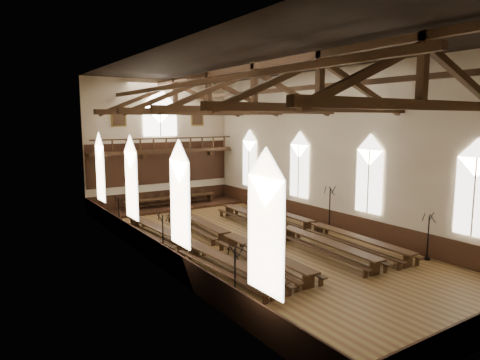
# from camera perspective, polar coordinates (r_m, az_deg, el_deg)

# --- Properties ---
(ground) EXTENTS (26.00, 26.00, 0.00)m
(ground) POSITION_cam_1_polar(r_m,az_deg,el_deg) (24.35, 1.81, -8.40)
(ground) COLOR brown
(ground) RESTS_ON ground
(room_walls) EXTENTS (26.00, 26.00, 26.00)m
(room_walls) POSITION_cam_1_polar(r_m,az_deg,el_deg) (23.36, 1.88, 6.98)
(room_walls) COLOR beige
(room_walls) RESTS_ON ground
(wainscot_band) EXTENTS (12.00, 26.00, 1.20)m
(wainscot_band) POSITION_cam_1_polar(r_m,az_deg,el_deg) (24.19, 1.82, -7.03)
(wainscot_band) COLOR #321B0F
(wainscot_band) RESTS_ON ground
(side_windows) EXTENTS (11.85, 19.80, 4.50)m
(side_windows) POSITION_cam_1_polar(r_m,az_deg,el_deg) (23.57, 1.85, 0.36)
(side_windows) COLOR white
(side_windows) RESTS_ON room_walls
(end_window) EXTENTS (2.80, 0.12, 3.80)m
(end_window) POSITION_cam_1_polar(r_m,az_deg,el_deg) (34.70, -10.61, 8.47)
(end_window) COLOR white
(end_window) RESTS_ON room_walls
(minstrels_gallery) EXTENTS (11.80, 1.24, 3.70)m
(minstrels_gallery) POSITION_cam_1_polar(r_m,az_deg,el_deg) (34.61, -10.31, 2.98)
(minstrels_gallery) COLOR #3A2412
(minstrels_gallery) RESTS_ON room_walls
(portraits) EXTENTS (7.75, 0.09, 1.45)m
(portraits) POSITION_cam_1_polar(r_m,az_deg,el_deg) (34.70, -10.60, 8.26)
(portraits) COLOR brown
(portraits) RESTS_ON room_walls
(roof_trusses) EXTENTS (11.70, 25.70, 2.80)m
(roof_trusses) POSITION_cam_1_polar(r_m,az_deg,el_deg) (23.39, 1.90, 11.29)
(roof_trusses) COLOR #3A2412
(roof_trusses) RESTS_ON room_walls
(refectory_row_a) EXTENTS (1.90, 14.39, 0.74)m
(refectory_row_a) POSITION_cam_1_polar(r_m,az_deg,el_deg) (22.25, -6.97, -8.60)
(refectory_row_a) COLOR #3A2412
(refectory_row_a) RESTS_ON ground
(refectory_row_b) EXTENTS (1.85, 14.50, 0.75)m
(refectory_row_b) POSITION_cam_1_polar(r_m,az_deg,el_deg) (23.57, -1.68, -7.56)
(refectory_row_b) COLOR #3A2412
(refectory_row_b) RESTS_ON ground
(refectory_row_c) EXTENTS (1.99, 14.54, 0.76)m
(refectory_row_c) POSITION_cam_1_polar(r_m,az_deg,el_deg) (25.29, 6.04, -6.52)
(refectory_row_c) COLOR #3A2412
(refectory_row_c) RESTS_ON ground
(refectory_row_d) EXTENTS (1.91, 14.48, 0.75)m
(refectory_row_d) POSITION_cam_1_polar(r_m,az_deg,el_deg) (26.40, 9.75, -5.98)
(refectory_row_d) COLOR #3A2412
(refectory_row_d) RESTS_ON ground
(dais) EXTENTS (11.40, 2.88, 0.19)m
(dais) POSITION_cam_1_polar(r_m,az_deg,el_deg) (34.07, -9.11, -3.56)
(dais) COLOR #321B0F
(dais) RESTS_ON ground
(high_table) EXTENTS (7.40, 0.87, 0.69)m
(high_table) POSITION_cam_1_polar(r_m,az_deg,el_deg) (33.94, -9.13, -2.43)
(high_table) COLOR #3A2412
(high_table) RESTS_ON dais
(high_chairs) EXTENTS (6.71, 0.41, 0.93)m
(high_chairs) POSITION_cam_1_polar(r_m,az_deg,el_deg) (34.60, -9.62, -2.37)
(high_chairs) COLOR #3A2412
(high_chairs) RESTS_ON dais
(candelabrum_left_near) EXTENTS (0.70, 0.77, 2.51)m
(candelabrum_left_near) POSITION_cam_1_polar(r_m,az_deg,el_deg) (15.90, -0.67, -14.64)
(candelabrum_left_near) COLOR black
(candelabrum_left_near) RESTS_ON ground
(candelabrum_left_mid) EXTENTS (0.73, 0.74, 2.48)m
(candelabrum_left_mid) POSITION_cam_1_polar(r_m,az_deg,el_deg) (21.33, -10.21, -8.81)
(candelabrum_left_mid) COLOR black
(candelabrum_left_mid) RESTS_ON ground
(candelabrum_left_far) EXTENTS (0.63, 0.70, 2.30)m
(candelabrum_left_far) POSITION_cam_1_polar(r_m,az_deg,el_deg) (27.51, -15.80, -5.27)
(candelabrum_left_far) COLOR black
(candelabrum_left_far) RESTS_ON ground
(candelabrum_right_near) EXTENTS (0.68, 0.72, 2.37)m
(candelabrum_right_near) POSITION_cam_1_polar(r_m,az_deg,el_deg) (23.31, 23.72, -8.00)
(candelabrum_right_near) COLOR black
(candelabrum_right_near) RESTS_ON ground
(candelabrum_right_mid) EXTENTS (0.77, 0.87, 2.84)m
(candelabrum_right_mid) POSITION_cam_1_polar(r_m,az_deg,el_deg) (27.36, 11.84, -4.85)
(candelabrum_right_mid) COLOR black
(candelabrum_right_mid) RESTS_ON ground
(candelabrum_right_far) EXTENTS (0.74, 0.78, 2.58)m
(candelabrum_right_far) POSITION_cam_1_polar(r_m,az_deg,el_deg) (32.63, 3.01, -2.75)
(candelabrum_right_far) COLOR black
(candelabrum_right_far) RESTS_ON ground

